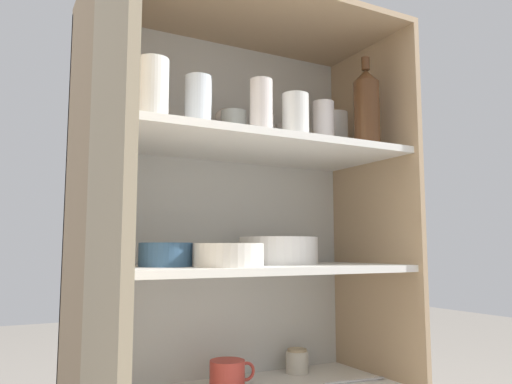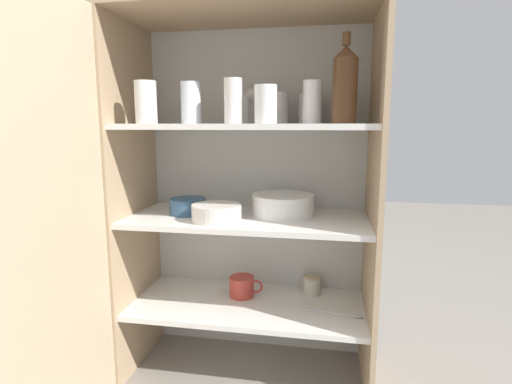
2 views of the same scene
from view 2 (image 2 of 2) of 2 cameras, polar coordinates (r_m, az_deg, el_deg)
cupboard_back_panel at (r=1.71m, az=0.16°, el=-0.52°), size 0.93×0.02×1.36m
cupboard_side_left at (r=1.65m, az=-16.93°, el=-1.26°), size 0.02×0.43×1.36m
cupboard_side_right at (r=1.49m, az=16.36°, el=-2.42°), size 0.02×0.43×1.36m
cupboard_top_panel at (r=1.53m, az=-1.30°, el=24.33°), size 0.93×0.43×0.02m
shelf_board_lower at (r=1.63m, az=-1.15°, el=-15.81°), size 0.90×0.40×0.02m
shelf_board_middle at (r=1.52m, az=-1.19°, el=-3.89°), size 0.90×0.40×0.02m
shelf_board_upper at (r=1.48m, az=-1.24°, el=9.33°), size 0.90×0.40×0.02m
cupboard_door at (r=1.30m, az=-26.97°, el=-4.83°), size 0.05×0.47×1.36m
tumbler_glass_0 at (r=1.56m, az=3.27°, el=11.88°), size 0.07×0.07×0.12m
tumbler_glass_1 at (r=1.34m, az=1.39°, el=12.40°), size 0.08×0.08×0.13m
tumbler_glass_2 at (r=1.36m, az=-3.29°, el=12.84°), size 0.06×0.06×0.15m
tumbler_glass_3 at (r=1.44m, az=-15.46°, el=12.24°), size 0.07×0.07×0.14m
tumbler_glass_4 at (r=1.45m, az=-9.27°, el=12.45°), size 0.07×0.07×0.14m
tumbler_glass_5 at (r=1.50m, az=12.73°, el=12.34°), size 0.08×0.08×0.15m
tumbler_glass_6 at (r=1.41m, az=8.05°, el=12.59°), size 0.07×0.07×0.14m
tumbler_glass_7 at (r=1.51m, az=-2.46°, el=11.55°), size 0.07×0.07×0.10m
tumbler_glass_8 at (r=1.58m, az=7.45°, el=11.66°), size 0.07×0.07×0.11m
wine_glass_0 at (r=1.62m, az=-0.47°, el=13.38°), size 0.07×0.07×0.14m
wine_bottle at (r=1.33m, az=12.59°, el=14.78°), size 0.08×0.08×0.28m
plate_stack_white at (r=1.53m, az=3.85°, el=-1.82°), size 0.24×0.24×0.08m
mixing_bowl_large at (r=1.45m, az=-5.66°, el=-2.84°), size 0.18×0.18×0.06m
serving_bowl_small at (r=1.57m, az=-9.71°, el=-1.90°), size 0.14×0.14×0.06m
coffee_mug_primary at (r=1.67m, az=-1.98°, el=-13.33°), size 0.14×0.10×0.08m
storage_jar at (r=1.71m, az=7.98°, el=-13.00°), size 0.07×0.07×0.08m
serving_spoon at (r=1.56m, az=11.81°, el=-16.69°), size 0.21×0.04×0.01m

